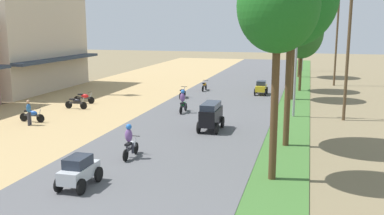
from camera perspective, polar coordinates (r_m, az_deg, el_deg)
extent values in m
cube|color=#C6B299|center=(44.91, -21.61, 8.24)|extent=(7.15, 12.75, 9.60)
cube|color=#2D3847|center=(42.67, -16.91, 6.10)|extent=(1.20, 12.75, 0.25)
cylinder|color=black|center=(29.58, -19.24, -1.36)|extent=(0.56, 0.06, 0.56)
cylinder|color=black|center=(30.29, -21.19, -1.21)|extent=(0.56, 0.06, 0.56)
cube|color=#333338|center=(29.90, -20.25, -0.95)|extent=(1.12, 0.12, 0.12)
ellipsoid|color=#1E4CA5|center=(29.82, -20.14, -0.69)|extent=(0.64, 0.28, 0.32)
cube|color=black|center=(30.01, -20.72, -0.43)|extent=(0.44, 0.20, 0.10)
cylinder|color=#A5A8AD|center=(29.56, -19.37, -0.84)|extent=(0.26, 0.05, 0.68)
cylinder|color=black|center=(29.53, -19.51, -0.13)|extent=(0.04, 0.54, 0.04)
cylinder|color=black|center=(33.25, -14.03, 0.24)|extent=(0.56, 0.06, 0.56)
cylinder|color=black|center=(33.87, -15.87, 0.34)|extent=(0.56, 0.06, 0.56)
cube|color=#333338|center=(33.52, -14.97, 0.59)|extent=(1.12, 0.12, 0.12)
ellipsoid|color=black|center=(33.46, -14.86, 0.82)|extent=(0.64, 0.28, 0.32)
cube|color=black|center=(33.62, -15.41, 1.05)|extent=(0.44, 0.20, 0.10)
cylinder|color=#A5A8AD|center=(33.23, -14.14, 0.70)|extent=(0.26, 0.05, 0.68)
cylinder|color=black|center=(33.20, -14.26, 1.33)|extent=(0.04, 0.54, 0.04)
cylinder|color=black|center=(35.44, -13.08, 0.93)|extent=(0.56, 0.06, 0.56)
cylinder|color=black|center=(36.03, -14.82, 1.01)|extent=(0.56, 0.06, 0.56)
cube|color=#333338|center=(35.70, -13.97, 1.25)|extent=(1.12, 0.12, 0.12)
ellipsoid|color=red|center=(35.64, -13.87, 1.47)|extent=(0.64, 0.28, 0.32)
cube|color=black|center=(35.79, -14.38, 1.68)|extent=(0.44, 0.20, 0.10)
cylinder|color=#A5A8AD|center=(35.42, -13.18, 1.36)|extent=(0.26, 0.05, 0.68)
cylinder|color=black|center=(35.39, -13.29, 1.96)|extent=(0.04, 0.54, 0.04)
cylinder|color=#33333D|center=(29.08, -20.44, -1.38)|extent=(0.14, 0.14, 0.82)
cylinder|color=#33333D|center=(28.94, -20.64, -1.45)|extent=(0.14, 0.14, 0.82)
ellipsoid|color=#265999|center=(28.88, -20.63, -0.08)|extent=(0.25, 0.36, 0.56)
sphere|color=#9E7556|center=(28.81, -20.69, 0.72)|extent=(0.22, 0.22, 0.22)
cylinder|color=#4C351E|center=(17.62, 10.75, -0.03)|extent=(0.30, 0.30, 5.95)
ellipsoid|color=#1C5F1D|center=(17.32, 11.22, 12.99)|extent=(3.17, 3.17, 3.64)
cylinder|color=#4C351E|center=(22.76, 12.47, 2.70)|extent=(0.31, 0.31, 6.21)
cylinder|color=#4C351E|center=(37.19, 13.11, 5.15)|extent=(0.42, 0.42, 5.39)
ellipsoid|color=#1A5F23|center=(37.02, 13.37, 11.08)|extent=(3.77, 3.77, 4.19)
cylinder|color=#4C351E|center=(42.33, 14.03, 4.93)|extent=(0.26, 0.26, 4.14)
ellipsoid|color=#275C24|center=(42.13, 14.24, 9.51)|extent=(3.90, 3.90, 4.80)
cylinder|color=#4C351E|center=(53.37, 14.01, 7.50)|extent=(0.39, 0.39, 6.72)
ellipsoid|color=#276022|center=(53.32, 14.24, 12.36)|extent=(4.42, 4.42, 4.24)
cylinder|color=gray|center=(30.13, 13.46, 6.33)|extent=(0.16, 0.16, 8.00)
ellipsoid|color=silver|center=(30.15, 11.05, 13.62)|extent=(0.36, 0.20, 0.14)
ellipsoid|color=silver|center=(30.07, 16.53, 13.38)|extent=(0.36, 0.20, 0.14)
cylinder|color=gray|center=(60.72, 14.36, 8.14)|extent=(0.16, 0.16, 7.31)
cylinder|color=gray|center=(60.68, 13.84, 11.48)|extent=(1.40, 0.08, 0.08)
ellipsoid|color=silver|center=(60.70, 13.17, 11.44)|extent=(0.36, 0.20, 0.14)
cylinder|color=gray|center=(60.66, 15.19, 11.42)|extent=(1.40, 0.08, 0.08)
ellipsoid|color=silver|center=(60.66, 15.86, 11.32)|extent=(0.36, 0.20, 0.14)
cylinder|color=brown|center=(30.08, 19.79, 7.28)|extent=(0.20, 0.20, 9.48)
cylinder|color=brown|center=(47.10, 18.43, 8.55)|extent=(0.20, 0.20, 9.63)
cube|color=#B7BCC1|center=(17.59, -14.58, -8.22)|extent=(0.84, 1.95, 0.50)
cube|color=#232B38|center=(17.41, -14.73, -6.87)|extent=(0.77, 1.10, 0.40)
cylinder|color=black|center=(18.48, -14.74, -8.21)|extent=(0.10, 0.60, 0.60)
cylinder|color=black|center=(18.05, -12.12, -8.56)|extent=(0.10, 0.60, 0.60)
cylinder|color=black|center=(17.35, -17.06, -9.61)|extent=(0.10, 0.60, 0.60)
cylinder|color=black|center=(16.89, -14.31, -10.03)|extent=(0.10, 0.60, 0.60)
cube|color=black|center=(25.80, 2.51, -1.15)|extent=(0.95, 2.40, 0.95)
cube|color=#232B38|center=(25.57, 2.47, 0.23)|extent=(0.87, 2.00, 0.35)
cylinder|color=black|center=(24.98, 3.27, -2.76)|extent=(0.12, 0.68, 0.68)
cylinder|color=black|center=(25.21, 0.88, -2.61)|extent=(0.12, 0.68, 0.68)
cylinder|color=black|center=(26.63, 4.03, -1.90)|extent=(0.12, 0.68, 0.68)
cylinder|color=black|center=(26.85, 1.78, -1.78)|extent=(0.12, 0.68, 0.68)
cube|color=gold|center=(39.38, 9.05, 2.53)|extent=(0.84, 1.95, 0.50)
cube|color=#232B38|center=(39.37, 9.08, 3.19)|extent=(0.77, 1.10, 0.40)
cylinder|color=black|center=(38.69, 9.62, 1.94)|extent=(0.10, 0.60, 0.60)
cylinder|color=black|center=(38.78, 8.23, 2.01)|extent=(0.10, 0.60, 0.60)
cylinder|color=black|center=(40.07, 9.81, 2.25)|extent=(0.10, 0.60, 0.60)
cylinder|color=black|center=(40.16, 8.48, 2.31)|extent=(0.10, 0.60, 0.60)
cylinder|color=black|center=(21.48, -7.37, -5.28)|extent=(0.06, 0.56, 0.56)
cylinder|color=black|center=(20.39, -8.70, -6.21)|extent=(0.06, 0.56, 0.56)
cube|color=#333338|center=(20.89, -8.03, -5.26)|extent=(0.12, 1.12, 0.12)
ellipsoid|color=silver|center=(20.92, -7.96, -4.83)|extent=(0.28, 0.64, 0.32)
cube|color=black|center=(20.57, -8.36, -4.77)|extent=(0.20, 0.44, 0.10)
cylinder|color=#A5A8AD|center=(21.36, -7.45, -4.63)|extent=(0.05, 0.26, 0.68)
cylinder|color=black|center=(21.21, -7.54, -3.71)|extent=(0.54, 0.04, 0.04)
ellipsoid|color=#724C8C|center=(20.53, -8.30, -3.64)|extent=(0.36, 0.28, 0.64)
sphere|color=blue|center=(20.47, -8.29, -2.53)|extent=(0.28, 0.28, 0.28)
cylinder|color=#2D2D38|center=(20.85, -8.50, -5.25)|extent=(0.12, 0.12, 0.48)
cylinder|color=#2D2D38|center=(20.74, -7.79, -5.31)|extent=(0.12, 0.12, 0.48)
cylinder|color=black|center=(31.65, -0.83, 0.07)|extent=(0.06, 0.56, 0.56)
cylinder|color=black|center=(30.48, -1.46, -0.35)|extent=(0.06, 0.56, 0.56)
cube|color=#333338|center=(31.03, -1.14, 0.19)|extent=(0.12, 1.12, 0.12)
ellipsoid|color=#14722D|center=(31.08, -1.10, 0.47)|extent=(0.28, 0.64, 0.32)
cube|color=black|center=(30.72, -1.29, 0.57)|extent=(0.20, 0.44, 0.10)
cylinder|color=#A5A8AD|center=(31.54, -0.86, 0.53)|extent=(0.05, 0.26, 0.68)
cylinder|color=black|center=(31.42, -0.89, 1.18)|extent=(0.54, 0.04, 0.04)
ellipsoid|color=#724C8C|center=(30.72, -1.25, 1.33)|extent=(0.36, 0.28, 0.64)
sphere|color=blue|center=(30.70, -1.23, 2.08)|extent=(0.28, 0.28, 0.28)
cylinder|color=#2D2D38|center=(30.97, -1.44, 0.21)|extent=(0.12, 0.12, 0.48)
cylinder|color=#2D2D38|center=(30.89, -0.94, 0.18)|extent=(0.12, 0.12, 0.48)
cylinder|color=black|center=(37.63, -0.99, 1.82)|extent=(0.06, 0.56, 0.56)
cylinder|color=black|center=(36.45, -1.53, 1.52)|extent=(0.06, 0.56, 0.56)
cube|color=#333338|center=(37.01, -1.25, 1.94)|extent=(0.12, 1.12, 0.12)
ellipsoid|color=#1E4CA5|center=(37.06, -1.22, 2.18)|extent=(0.28, 0.64, 0.32)
cube|color=black|center=(36.70, -1.38, 2.28)|extent=(0.20, 0.44, 0.10)
cylinder|color=#A5A8AD|center=(37.53, -1.02, 2.21)|extent=(0.05, 0.26, 0.68)
cylinder|color=black|center=(37.42, -1.04, 2.76)|extent=(0.54, 0.04, 0.04)
cylinder|color=black|center=(41.82, 1.83, 2.73)|extent=(0.06, 0.56, 0.56)
cylinder|color=black|center=(40.63, 1.43, 2.49)|extent=(0.06, 0.56, 0.56)
cube|color=#333338|center=(41.20, 1.63, 2.86)|extent=(0.12, 1.12, 0.12)
ellipsoid|color=orange|center=(41.25, 1.66, 3.07)|extent=(0.28, 0.64, 0.32)
cube|color=black|center=(40.89, 1.54, 3.17)|extent=(0.20, 0.44, 0.10)
cylinder|color=#A5A8AD|center=(41.72, 1.81, 3.09)|extent=(0.05, 0.26, 0.68)
cylinder|color=black|center=(41.62, 1.79, 3.58)|extent=(0.54, 0.04, 0.04)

